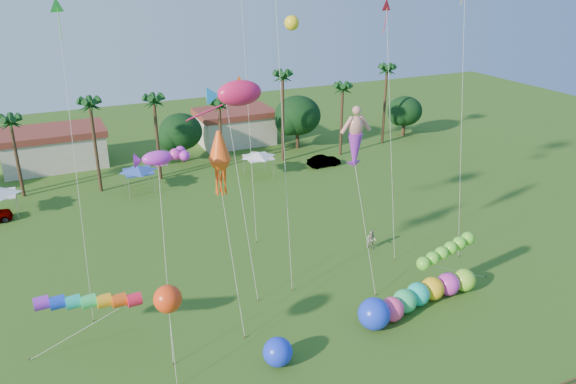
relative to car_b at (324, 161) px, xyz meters
name	(u,v)px	position (x,y,z in m)	size (l,w,h in m)	color
ground	(355,383)	(-16.81, -35.83, -0.69)	(160.00, 160.00, 0.00)	#285116
tree_line	(202,129)	(-13.25, 8.16, 3.59)	(69.46, 8.91, 11.00)	#3A2819
buildings_row	(142,140)	(-19.90, 14.17, 1.31)	(35.00, 7.00, 4.00)	beige
tent_row	(139,170)	(-22.81, 0.50, 2.06)	(31.00, 4.00, 0.60)	white
car_b	(324,161)	(0.00, 0.00, 0.00)	(1.46, 4.18, 1.38)	#4C4C54
spectator_b	(371,240)	(-6.54, -21.38, 0.22)	(0.89, 0.69, 1.82)	gray
caterpillar_inflatable	(414,298)	(-8.75, -30.74, 0.28)	(11.35, 3.51, 2.30)	#F84184
blue_ball	(278,352)	(-20.46, -32.24, 0.27)	(1.92, 1.92, 1.92)	#1B35F4
rainbow_tube	(109,306)	(-29.76, -25.72, 2.39)	(8.68, 1.70, 3.54)	#F31B3B
green_worm	(423,264)	(-7.88, -30.33, 2.75)	(10.16, 1.42, 4.06)	#5DCF2E
orange_ball_kite	(168,299)	(-26.66, -29.97, 4.59)	(2.00, 2.72, 6.15)	#F83F14
merman_kite	(355,141)	(-10.19, -23.75, 10.62)	(1.96, 5.04, 13.63)	tan
fish_kite	(239,93)	(-17.75, -18.97, 14.07)	(5.35, 6.99, 15.87)	#DB1851
squid_kite	(220,161)	(-21.31, -24.60, 10.91)	(1.70, 5.09, 13.78)	#FF5314
lobster_kite	(157,158)	(-25.63, -25.44, 11.96)	(3.85, 5.56, 13.32)	#C92AD4
delta_kite_red	(387,11)	(-4.99, -19.20, 19.68)	(1.45, 5.18, 21.34)	red
delta_kite_green	(58,14)	(-29.87, -19.44, 20.31)	(1.49, 3.56, 22.01)	#35E439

